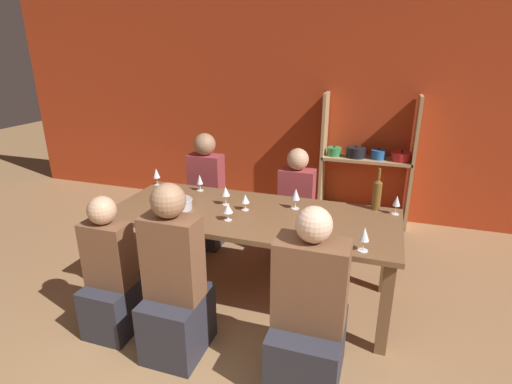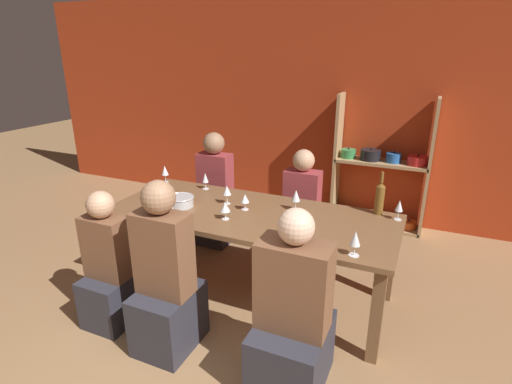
{
  "view_description": "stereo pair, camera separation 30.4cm",
  "coord_description": "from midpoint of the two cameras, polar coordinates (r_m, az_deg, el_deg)",
  "views": [
    {
      "loc": [
        0.84,
        -1.15,
        2.06
      ],
      "look_at": [
        -0.15,
        1.82,
        0.92
      ],
      "focal_mm": 28.0,
      "sensor_mm": 36.0,
      "label": 1
    },
    {
      "loc": [
        1.12,
        -1.04,
        2.06
      ],
      "look_at": [
        -0.15,
        1.82,
        0.92
      ],
      "focal_mm": 28.0,
      "sensor_mm": 36.0,
      "label": 2
    }
  ],
  "objects": [
    {
      "name": "wine_bottle_green",
      "position": [
        3.43,
        14.5,
        -0.23
      ],
      "size": [
        0.07,
        0.07,
        0.36
      ],
      "color": "brown",
      "rests_on": "dining_table"
    },
    {
      "name": "person_near_c",
      "position": [
        2.9,
        -14.5,
        -13.83
      ],
      "size": [
        0.38,
        0.48,
        1.27
      ],
      "color": "#2D2D38",
      "rests_on": "ground_plane"
    },
    {
      "name": "shelf_unit",
      "position": [
        4.96,
        13.52,
        2.09
      ],
      "size": [
        1.07,
        0.3,
        1.57
      ],
      "color": "tan",
      "rests_on": "ground_plane"
    },
    {
      "name": "wine_glass_white_a",
      "position": [
        3.34,
        3.11,
        -0.46
      ],
      "size": [
        0.07,
        0.07,
        0.18
      ],
      "color": "white",
      "rests_on": "dining_table"
    },
    {
      "name": "wine_glass_empty_b",
      "position": [
        3.37,
        17.07,
        -1.33
      ],
      "size": [
        0.06,
        0.06,
        0.16
      ],
      "color": "white",
      "rests_on": "dining_table"
    },
    {
      "name": "wine_glass_empty_d",
      "position": [
        2.81,
        4.1,
        -4.84
      ],
      "size": [
        0.07,
        0.07,
        0.16
      ],
      "color": "white",
      "rests_on": "dining_table"
    },
    {
      "name": "wine_glass_white_b",
      "position": [
        3.44,
        -6.91,
        -0.02
      ],
      "size": [
        0.07,
        0.07,
        0.17
      ],
      "color": "white",
      "rests_on": "dining_table"
    },
    {
      "name": "person_far_b",
      "position": [
        4.01,
        3.53,
        -3.86
      ],
      "size": [
        0.34,
        0.43,
        1.16
      ],
      "rotation": [
        0.0,
        0.0,
        3.14
      ],
      "color": "#2D2D38",
      "rests_on": "ground_plane"
    },
    {
      "name": "wine_glass_white_c",
      "position": [
        2.71,
        12.13,
        -6.06
      ],
      "size": [
        0.07,
        0.07,
        0.17
      ],
      "color": "white",
      "rests_on": "dining_table"
    },
    {
      "name": "wine_glass_empty_c",
      "position": [
        3.12,
        -14.41,
        -2.84
      ],
      "size": [
        0.06,
        0.06,
        0.16
      ],
      "color": "white",
      "rests_on": "dining_table"
    },
    {
      "name": "person_far_a",
      "position": [
        4.38,
        -8.96,
        -1.54
      ],
      "size": [
        0.36,
        0.45,
        1.23
      ],
      "rotation": [
        0.0,
        0.0,
        3.14
      ],
      "color": "#2D2D38",
      "rests_on": "ground_plane"
    },
    {
      "name": "wall_back_red",
      "position": [
        5.07,
        7.21,
        11.77
      ],
      "size": [
        8.8,
        0.06,
        2.7
      ],
      "color": "#B23819",
      "rests_on": "ground_plane"
    },
    {
      "name": "person_near_a",
      "position": [
        3.28,
        -22.47,
        -11.9
      ],
      "size": [
        0.34,
        0.43,
        1.09
      ],
      "color": "#2D2D38",
      "rests_on": "ground_plane"
    },
    {
      "name": "wine_glass_empty_e",
      "position": [
        3.83,
        -10.31,
        1.69
      ],
      "size": [
        0.06,
        0.06,
        0.16
      ],
      "color": "white",
      "rests_on": "dining_table"
    },
    {
      "name": "person_near_b",
      "position": [
        2.63,
        4.09,
        -18.1
      ],
      "size": [
        0.44,
        0.55,
        1.22
      ],
      "color": "#2D2D38",
      "rests_on": "ground_plane"
    },
    {
      "name": "wine_glass_red_a",
      "position": [
        3.32,
        -4.18,
        -1.1
      ],
      "size": [
        0.07,
        0.07,
        0.14
      ],
      "color": "white",
      "rests_on": "dining_table"
    },
    {
      "name": "mixing_bowl",
      "position": [
        3.45,
        -13.49,
        -1.65
      ],
      "size": [
        0.24,
        0.24,
        0.09
      ],
      "color": "#B7BABC",
      "rests_on": "dining_table"
    },
    {
      "name": "dining_table",
      "position": [
        3.33,
        -3.17,
        -4.42
      ],
      "size": [
        2.37,
        0.96,
        0.77
      ],
      "color": "brown",
      "rests_on": "ground_plane"
    },
    {
      "name": "wine_glass_white_d",
      "position": [
        4.08,
        -16.15,
        2.51
      ],
      "size": [
        0.07,
        0.07,
        0.17
      ],
      "color": "white",
      "rests_on": "dining_table"
    },
    {
      "name": "wine_glass_empty_a",
      "position": [
        3.14,
        -6.83,
        -2.41
      ],
      "size": [
        0.08,
        0.08,
        0.14
      ],
      "color": "white",
      "rests_on": "dining_table"
    }
  ]
}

